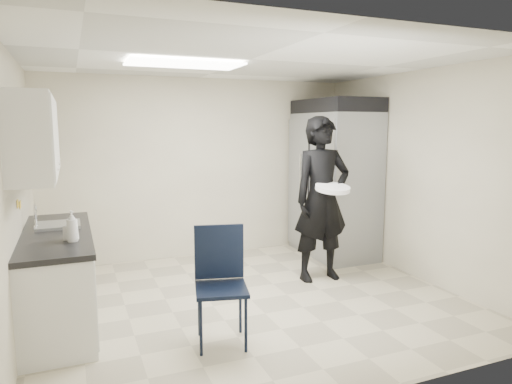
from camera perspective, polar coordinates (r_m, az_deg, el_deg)
name	(u,v)px	position (r m, az deg, el deg)	size (l,w,h in m)	color
floor	(251,300)	(5.21, -0.60, -13.38)	(4.50, 4.50, 0.00)	#BBB093
ceiling	(251,59)	(4.88, -0.65, 16.27)	(4.50, 4.50, 0.00)	white
back_wall	(201,168)	(6.77, -6.86, 2.98)	(4.50, 4.50, 0.00)	beige
left_wall	(15,197)	(4.57, -27.90, -0.53)	(4.00, 4.00, 0.00)	beige
right_wall	(418,176)	(6.07, 19.56, 1.94)	(4.00, 4.00, 0.00)	beige
ceiling_panel	(184,64)	(5.08, -8.93, 15.52)	(1.20, 0.60, 0.02)	white
lower_counter	(59,280)	(4.93, -23.45, -10.03)	(0.60, 1.90, 0.86)	silver
countertop	(56,234)	(4.82, -23.77, -4.87)	(0.64, 1.95, 0.05)	black
sink	(58,230)	(5.06, -23.47, -4.41)	(0.42, 0.40, 0.14)	gray
faucet	(36,217)	(5.04, -25.84, -2.86)	(0.02, 0.02, 0.24)	silver
upper_cabinets	(34,136)	(4.71, -25.97, 6.26)	(0.35, 1.80, 0.75)	silver
towel_dispenser	(36,152)	(5.87, -25.78, 4.52)	(0.22, 0.30, 0.35)	black
notice_sticker_left	(18,204)	(4.68, -27.64, -1.32)	(0.00, 0.12, 0.07)	yellow
notice_sticker_right	(20,205)	(4.88, -27.39, -1.41)	(0.00, 0.12, 0.07)	yellow
commercial_fridge	(334,185)	(6.86, 9.74, 0.89)	(0.80, 1.35, 2.10)	gray
fridge_compressor	(336,106)	(6.81, 9.98, 10.53)	(0.80, 1.35, 0.20)	black
folding_chair	(221,289)	(4.10, -4.35, -12.02)	(0.45, 0.45, 1.01)	black
man_tuxedo	(322,199)	(5.70, 8.22, -0.90)	(0.75, 0.50, 2.04)	black
bucket_lid	(333,188)	(5.46, 9.56, 0.47)	(0.41, 0.41, 0.05)	white
soap_bottle_a	(72,226)	(4.33, -22.01, -3.97)	(0.11, 0.11, 0.28)	white
soap_bottle_b	(70,229)	(4.42, -22.28, -4.29)	(0.09, 0.09, 0.20)	#A1A3AD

